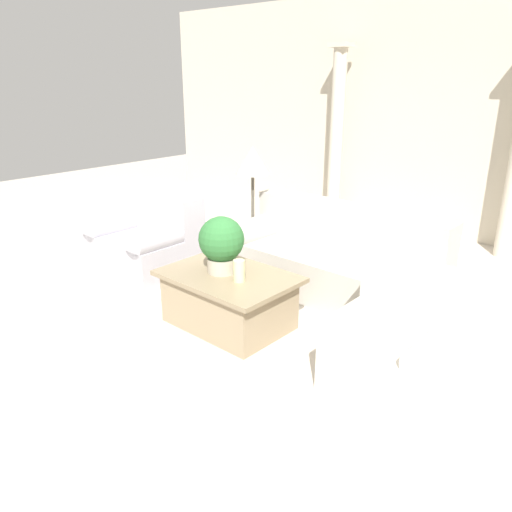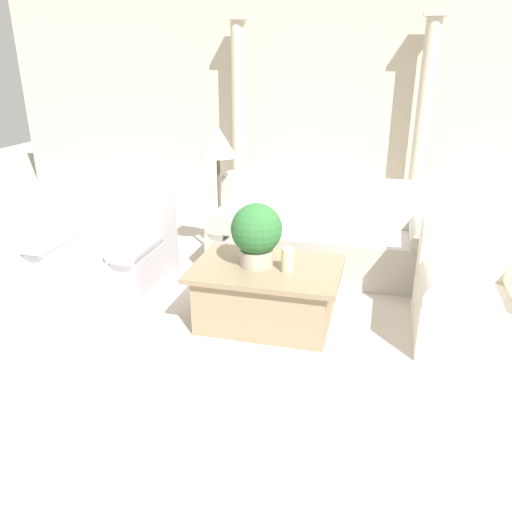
{
  "view_description": "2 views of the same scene",
  "coord_description": "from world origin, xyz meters",
  "px_view_note": "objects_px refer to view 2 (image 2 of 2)",
  "views": [
    {
      "loc": [
        2.88,
        -3.38,
        2.13
      ],
      "look_at": [
        0.17,
        -0.34,
        0.64
      ],
      "focal_mm": 35.0,
      "sensor_mm": 36.0,
      "label": 1
    },
    {
      "loc": [
        0.85,
        -4.04,
        2.01
      ],
      "look_at": [
        -0.1,
        -0.36,
        0.49
      ],
      "focal_mm": 35.0,
      "sensor_mm": 36.0,
      "label": 2
    }
  ],
  "objects_px": {
    "coffee_table": "(266,294)",
    "floor_lamp": "(218,149)",
    "armchair": "(479,294)",
    "potted_plant": "(256,233)",
    "loveseat": "(106,248)",
    "sofa_long": "(323,235)"
  },
  "relations": [
    {
      "from": "coffee_table",
      "to": "armchair",
      "type": "height_order",
      "value": "armchair"
    },
    {
      "from": "coffee_table",
      "to": "floor_lamp",
      "type": "relative_size",
      "value": 0.83
    },
    {
      "from": "floor_lamp",
      "to": "armchair",
      "type": "distance_m",
      "value": 2.7
    },
    {
      "from": "loveseat",
      "to": "floor_lamp",
      "type": "bearing_deg",
      "value": 45.5
    },
    {
      "from": "loveseat",
      "to": "potted_plant",
      "type": "xyz_separation_m",
      "value": [
        1.52,
        -0.32,
        0.39
      ]
    },
    {
      "from": "coffee_table",
      "to": "floor_lamp",
      "type": "distance_m",
      "value": 1.68
    },
    {
      "from": "sofa_long",
      "to": "coffee_table",
      "type": "height_order",
      "value": "sofa_long"
    },
    {
      "from": "armchair",
      "to": "floor_lamp",
      "type": "bearing_deg",
      "value": 157.07
    },
    {
      "from": "armchair",
      "to": "sofa_long",
      "type": "bearing_deg",
      "value": 140.68
    },
    {
      "from": "loveseat",
      "to": "potted_plant",
      "type": "distance_m",
      "value": 1.61
    },
    {
      "from": "floor_lamp",
      "to": "armchair",
      "type": "relative_size",
      "value": 1.58
    },
    {
      "from": "potted_plant",
      "to": "floor_lamp",
      "type": "height_order",
      "value": "floor_lamp"
    },
    {
      "from": "coffee_table",
      "to": "potted_plant",
      "type": "distance_m",
      "value": 0.52
    },
    {
      "from": "loveseat",
      "to": "armchair",
      "type": "distance_m",
      "value": 3.21
    },
    {
      "from": "loveseat",
      "to": "sofa_long",
      "type": "bearing_deg",
      "value": 25.56
    },
    {
      "from": "armchair",
      "to": "loveseat",
      "type": "bearing_deg",
      "value": 177.18
    },
    {
      "from": "potted_plant",
      "to": "armchair",
      "type": "relative_size",
      "value": 0.56
    },
    {
      "from": "coffee_table",
      "to": "potted_plant",
      "type": "bearing_deg",
      "value": 174.38
    },
    {
      "from": "sofa_long",
      "to": "loveseat",
      "type": "distance_m",
      "value": 2.11
    },
    {
      "from": "coffee_table",
      "to": "armchair",
      "type": "bearing_deg",
      "value": 6.25
    },
    {
      "from": "potted_plant",
      "to": "sofa_long",
      "type": "bearing_deg",
      "value": 72.98
    },
    {
      "from": "loveseat",
      "to": "coffee_table",
      "type": "distance_m",
      "value": 1.65
    }
  ]
}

